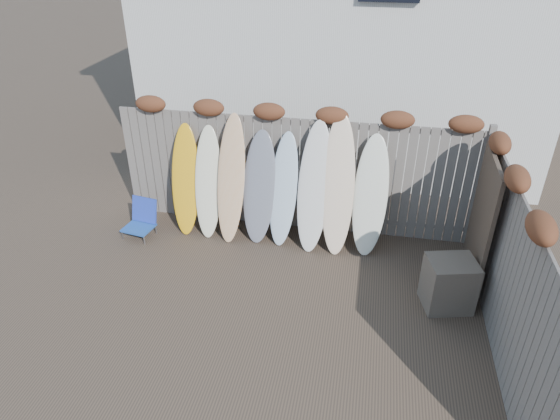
% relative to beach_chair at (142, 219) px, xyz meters
% --- Properties ---
extents(ground, '(80.00, 80.00, 0.00)m').
position_rel_beach_chair_xyz_m(ground, '(2.51, -1.64, -0.29)').
color(ground, '#493A2D').
extents(back_fence, '(6.05, 0.28, 2.24)m').
position_rel_beach_chair_xyz_m(back_fence, '(2.57, 0.75, 0.89)').
color(back_fence, slate).
rests_on(back_fence, ground).
extents(right_fence, '(0.28, 4.40, 2.24)m').
position_rel_beach_chair_xyz_m(right_fence, '(5.50, -1.39, 0.85)').
color(right_fence, slate).
rests_on(right_fence, ground).
extents(house, '(8.50, 5.50, 6.33)m').
position_rel_beach_chair_xyz_m(house, '(3.01, 4.85, 2.91)').
color(house, silver).
rests_on(house, ground).
extents(beach_chair, '(0.55, 0.58, 0.63)m').
position_rel_beach_chair_xyz_m(beach_chair, '(0.00, 0.00, 0.00)').
color(beach_chair, '#2355B1').
rests_on(beach_chair, ground).
extents(wooden_crate, '(0.75, 0.67, 0.75)m').
position_rel_beach_chair_xyz_m(wooden_crate, '(4.98, -0.94, 0.08)').
color(wooden_crate, brown).
rests_on(wooden_crate, ground).
extents(lattice_panel, '(0.09, 1.34, 2.00)m').
position_rel_beach_chair_xyz_m(lattice_panel, '(5.38, -0.30, 0.71)').
color(lattice_panel, '#413827').
rests_on(lattice_panel, ground).
extents(surfboard_0, '(0.53, 0.70, 1.84)m').
position_rel_beach_chair_xyz_m(surfboard_0, '(0.72, 0.37, 0.63)').
color(surfboard_0, '#F0A914').
rests_on(surfboard_0, ground).
extents(surfboard_1, '(0.50, 0.69, 1.84)m').
position_rel_beach_chair_xyz_m(surfboard_1, '(1.13, 0.35, 0.63)').
color(surfboard_1, '#F1EECD').
rests_on(surfboard_1, ground).
extents(surfboard_2, '(0.50, 0.75, 2.08)m').
position_rel_beach_chair_xyz_m(surfboard_2, '(1.54, 0.32, 0.75)').
color(surfboard_2, '#E5A67D').
rests_on(surfboard_2, ground).
extents(surfboard_3, '(0.57, 0.67, 1.83)m').
position_rel_beach_chair_xyz_m(surfboard_3, '(2.00, 0.35, 0.62)').
color(surfboard_3, slate).
rests_on(surfboard_3, ground).
extents(surfboard_4, '(0.52, 0.70, 1.83)m').
position_rel_beach_chair_xyz_m(surfboard_4, '(2.41, 0.35, 0.63)').
color(surfboard_4, silver).
rests_on(surfboard_4, ground).
extents(surfboard_5, '(0.57, 0.77, 2.07)m').
position_rel_beach_chair_xyz_m(surfboard_5, '(2.92, 0.30, 0.74)').
color(surfboard_5, white).
rests_on(surfboard_5, ground).
extents(surfboard_6, '(0.59, 0.81, 2.19)m').
position_rel_beach_chair_xyz_m(surfboard_6, '(3.30, 0.32, 0.80)').
color(surfboard_6, '#FDDFBF').
rests_on(surfboard_6, ground).
extents(surfboard_7, '(0.57, 0.70, 1.90)m').
position_rel_beach_chair_xyz_m(surfboard_7, '(3.81, 0.34, 0.66)').
color(surfboard_7, white).
rests_on(surfboard_7, ground).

